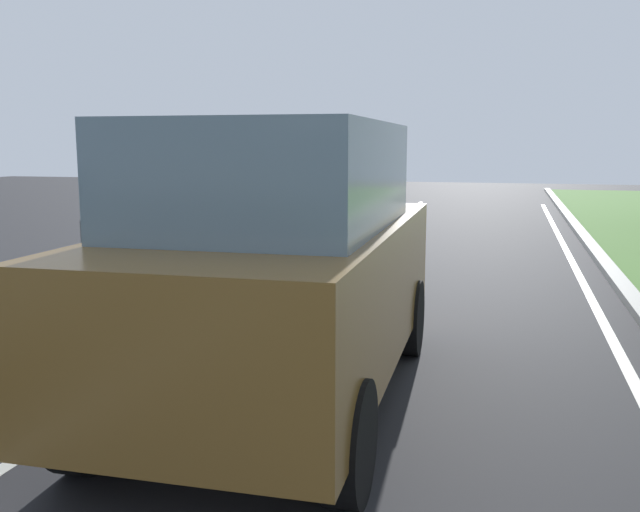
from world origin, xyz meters
The scene contains 6 objects.
ground_plane centered at (0.00, 14.00, 0.00)m, with size 60.00×60.00×0.00m, color #262628.
lane_line_center centered at (-0.70, 14.00, 0.00)m, with size 0.12×32.00×0.01m, color silver.
lane_line_right_edge centered at (3.60, 14.00, 0.00)m, with size 0.12×32.00×0.01m, color silver.
curb_right centered at (4.10, 14.00, 0.06)m, with size 0.24×48.00×0.12m, color #9E9B93.
car_suv_ahead centered at (0.69, 9.48, 1.17)m, with size 2.06×4.54×2.28m.
car_hatchback_far centered at (-2.35, 14.15, 0.88)m, with size 1.80×3.73×1.78m.
Camera 1 is at (2.45, 4.25, 2.11)m, focal length 38.91 mm.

